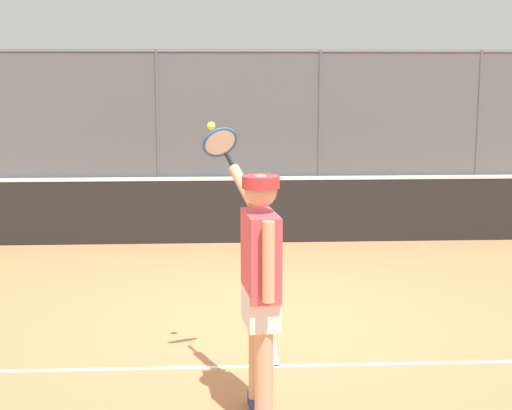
# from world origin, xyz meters

# --- Properties ---
(ground_plane) EXTENTS (60.00, 60.00, 0.00)m
(ground_plane) POSITION_xyz_m (0.00, 0.00, 0.00)
(ground_plane) COLOR #C67A4C
(court_line_markings) EXTENTS (8.39, 8.70, 0.01)m
(court_line_markings) POSITION_xyz_m (0.00, 1.58, 0.00)
(court_line_markings) COLOR white
(court_line_markings) RESTS_ON ground
(fence_backdrop) EXTENTS (20.38, 1.37, 2.88)m
(fence_backdrop) POSITION_xyz_m (0.00, -9.98, 1.42)
(fence_backdrop) COLOR #565B60
(fence_backdrop) RESTS_ON ground
(tennis_net) EXTENTS (10.79, 0.09, 1.07)m
(tennis_net) POSITION_xyz_m (0.00, -3.56, 0.49)
(tennis_net) COLOR #2D2D2D
(tennis_net) RESTS_ON ground
(tennis_player) EXTENTS (0.58, 1.41, 2.05)m
(tennis_player) POSITION_xyz_m (0.20, 2.16, 1.04)
(tennis_player) COLOR navy
(tennis_player) RESTS_ON ground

